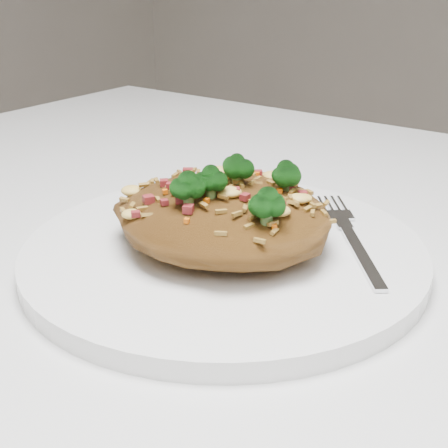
{
  "coord_description": "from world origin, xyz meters",
  "views": [
    {
      "loc": [
        0.16,
        -0.38,
        0.95
      ],
      "look_at": [
        -0.07,
        -0.05,
        0.78
      ],
      "focal_mm": 50.0,
      "sensor_mm": 36.0,
      "label": 1
    }
  ],
  "objects": [
    {
      "name": "fork",
      "position": [
        0.0,
        0.0,
        0.77
      ],
      "size": [
        0.11,
        0.14,
        0.0
      ],
      "rotation": [
        0.0,
        0.0,
        -0.9
      ],
      "color": "silver",
      "rests_on": "plate"
    },
    {
      "name": "fried_rice",
      "position": [
        -0.07,
        -0.05,
        0.79
      ],
      "size": [
        0.16,
        0.14,
        0.07
      ],
      "color": "brown",
      "rests_on": "plate"
    },
    {
      "name": "dining_table",
      "position": [
        0.0,
        0.0,
        0.66
      ],
      "size": [
        1.2,
        0.8,
        0.75
      ],
      "color": "silver",
      "rests_on": "ground"
    },
    {
      "name": "plate",
      "position": [
        -0.07,
        -0.05,
        0.76
      ],
      "size": [
        0.29,
        0.29,
        0.01
      ],
      "primitive_type": "cylinder",
      "color": "white",
      "rests_on": "dining_table"
    }
  ]
}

